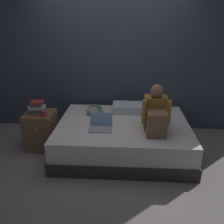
# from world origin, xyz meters

# --- Properties ---
(ground_plane) EXTENTS (8.00, 8.00, 0.00)m
(ground_plane) POSITION_xyz_m (0.00, 0.00, 0.00)
(ground_plane) COLOR gray
(wall_back) EXTENTS (5.60, 0.10, 2.70)m
(wall_back) POSITION_xyz_m (0.00, 1.20, 1.35)
(wall_back) COLOR #383D4C
(wall_back) RESTS_ON ground_plane
(bed) EXTENTS (2.00, 1.50, 0.48)m
(bed) POSITION_xyz_m (0.20, 0.30, 0.24)
(bed) COLOR #332D2B
(bed) RESTS_ON ground_plane
(nightstand) EXTENTS (0.44, 0.46, 0.59)m
(nightstand) POSITION_xyz_m (-1.10, 0.32, 0.30)
(nightstand) COLOR brown
(nightstand) RESTS_ON ground_plane
(person_sitting) EXTENTS (0.39, 0.44, 0.66)m
(person_sitting) POSITION_xyz_m (0.64, 0.05, 0.73)
(person_sitting) COLOR olive
(person_sitting) RESTS_ON bed
(laptop) EXTENTS (0.32, 0.23, 0.22)m
(laptop) POSITION_xyz_m (-0.12, 0.08, 0.53)
(laptop) COLOR #9EA0A5
(laptop) RESTS_ON bed
(pillow) EXTENTS (0.56, 0.36, 0.13)m
(pillow) POSITION_xyz_m (0.29, 0.75, 0.54)
(pillow) COLOR silver
(pillow) RESTS_ON bed
(book_stack) EXTENTS (0.23, 0.17, 0.20)m
(book_stack) POSITION_xyz_m (-1.10, 0.31, 0.69)
(book_stack) COLOR brown
(book_stack) RESTS_ON nightstand
(mug) EXTENTS (0.08, 0.08, 0.09)m
(mug) POSITION_xyz_m (-0.97, 0.20, 0.64)
(mug) COLOR #933833
(mug) RESTS_ON nightstand
(clothes_pile) EXTENTS (0.28, 0.30, 0.13)m
(clothes_pile) POSITION_xyz_m (-0.28, 0.65, 0.54)
(clothes_pile) COLOR gray
(clothes_pile) RESTS_ON bed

